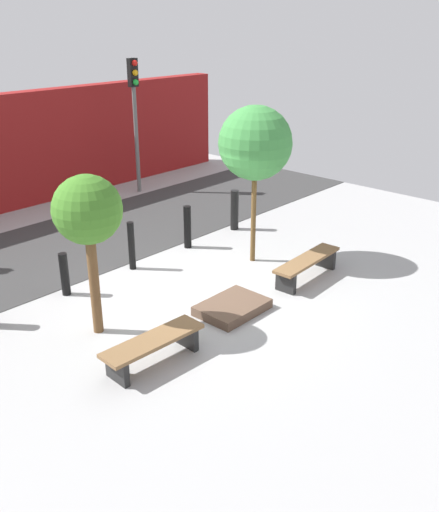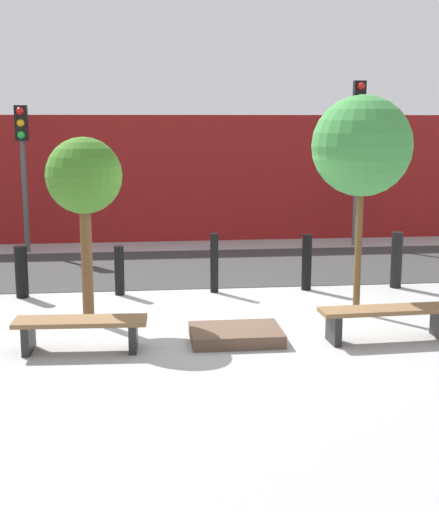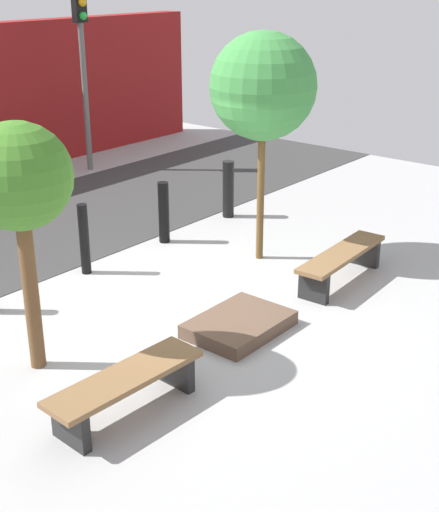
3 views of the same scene
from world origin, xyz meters
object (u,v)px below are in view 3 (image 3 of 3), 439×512
at_px(tree_behind_right_bench, 263,87).
at_px(traffic_light_mid_west, 82,44).
at_px(bollard_center, 84,239).
at_px(bollard_far_right, 228,189).
at_px(planter_bed, 239,324).
at_px(tree_behind_left_bench, 19,181).
at_px(bench_right, 342,260).
at_px(bollard_right, 164,213).
at_px(bench_left, 126,385).

relative_size(tree_behind_right_bench, traffic_light_mid_west, 0.87).
bearing_deg(traffic_light_mid_west, bollard_center, -131.57).
relative_size(bollard_center, bollard_far_right, 1.03).
relative_size(planter_bed, tree_behind_right_bench, 0.37).
bearing_deg(tree_behind_left_bench, planter_bed, -30.66).
relative_size(bench_right, traffic_light_mid_west, 0.49).
bearing_deg(tree_behind_right_bench, planter_bed, -149.34).
relative_size(bench_right, bollard_center, 1.83).
height_order(tree_behind_right_bench, bollard_center, tree_behind_right_bench).
bearing_deg(traffic_light_mid_west, tree_behind_right_bench, -106.70).
bearing_deg(bollard_center, planter_bed, -90.00).
xyz_separation_m(planter_bed, traffic_light_mid_west, (3.86, 7.18, 2.58)).
height_order(bollard_far_right, traffic_light_mid_west, traffic_light_mid_west).
distance_m(bench_right, bollard_right, 3.06).
relative_size(bench_left, bollard_right, 1.75).
bearing_deg(planter_bed, bollard_center, 90.00).
relative_size(bench_left, traffic_light_mid_west, 0.45).
xyz_separation_m(bench_right, bollard_right, (-0.42, 3.03, 0.16)).
relative_size(bench_left, bollard_far_right, 1.72).
bearing_deg(tree_behind_right_bench, bollard_right, 104.87).
height_order(tree_behind_left_bench, bollard_right, tree_behind_left_bench).
bearing_deg(tree_behind_left_bench, traffic_light_mid_west, 45.08).
xyz_separation_m(bench_right, tree_behind_left_bench, (-4.15, 1.43, 1.81)).
bearing_deg(planter_bed, tree_behind_right_bench, 30.66).
relative_size(bollard_right, bollard_far_right, 0.99).
bearing_deg(tree_behind_right_bench, bollard_center, 142.36).
xyz_separation_m(planter_bed, bollard_right, (1.65, 2.83, 0.41)).
height_order(bench_left, bollard_center, bollard_center).
xyz_separation_m(tree_behind_right_bench, bollard_center, (-2.07, 1.60, -2.06)).
bearing_deg(tree_behind_left_bench, bench_left, -90.00).
bearing_deg(bollard_center, bollard_far_right, 0.00).
bearing_deg(bollard_right, bench_left, -140.87).
relative_size(tree_behind_right_bench, bollard_right, 3.36).
relative_size(tree_behind_right_bench, bollard_center, 3.21).
height_order(tree_behind_left_bench, bollard_far_right, tree_behind_left_bench).
distance_m(planter_bed, bollard_center, 2.86).
distance_m(bench_right, planter_bed, 2.10).
bearing_deg(bollard_right, bollard_far_right, 0.00).
distance_m(tree_behind_right_bench, bollard_center, 3.33).
bearing_deg(bollard_far_right, planter_bed, -139.38).
bearing_deg(tree_behind_left_bench, bench_right, -19.02).
distance_m(bollard_right, bollard_far_right, 1.65).
bearing_deg(bench_left, traffic_light_mid_west, 53.97).
bearing_deg(bollard_far_right, tree_behind_left_bench, -163.42).
bearing_deg(bench_right, bollard_far_right, 65.22).
height_order(tree_behind_left_bench, bollard_center, tree_behind_left_bench).
distance_m(planter_bed, tree_behind_left_bench, 3.17).
bearing_deg(tree_behind_left_bench, bollard_right, 23.25).
bearing_deg(traffic_light_mid_west, planter_bed, -118.26).
bearing_deg(bollard_far_right, bench_left, -150.59).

